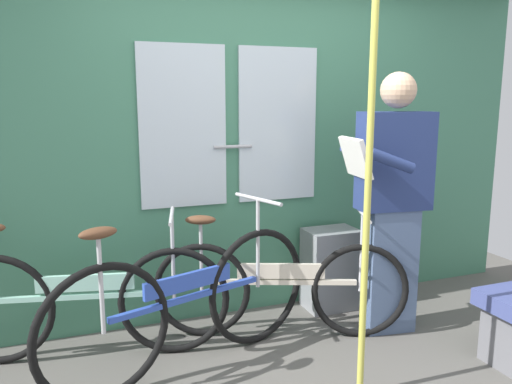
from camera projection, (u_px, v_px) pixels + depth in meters
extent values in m
cube|color=#427F60|center=(256.00, 151.00, 3.72)|extent=(4.51, 0.08, 2.40)
cube|color=silver|center=(183.00, 127.00, 3.44)|extent=(0.60, 0.02, 1.10)
cube|color=silver|center=(278.00, 125.00, 3.69)|extent=(0.60, 0.02, 1.10)
cylinder|color=#B2B2B7|center=(233.00, 147.00, 3.58)|extent=(0.28, 0.02, 0.02)
torus|color=black|center=(360.00, 291.00, 3.37)|extent=(0.62, 0.28, 0.65)
torus|color=black|center=(202.00, 290.00, 3.39)|extent=(0.62, 0.28, 0.65)
cube|color=beige|center=(281.00, 282.00, 3.37)|extent=(0.94, 0.40, 0.03)
cube|color=beige|center=(281.00, 271.00, 3.35)|extent=(0.55, 0.24, 0.10)
cylinder|color=#B7B7BC|center=(201.00, 255.00, 3.34)|extent=(0.02, 0.02, 0.48)
ellipsoid|color=brown|center=(200.00, 220.00, 3.30)|extent=(0.22, 0.16, 0.06)
cylinder|color=#B7B7BC|center=(361.00, 253.00, 3.33)|extent=(0.02, 0.02, 0.52)
cylinder|color=#B7B7BC|center=(363.00, 214.00, 3.28)|extent=(0.18, 0.42, 0.02)
torus|color=black|center=(174.00, 301.00, 3.16)|extent=(0.68, 0.20, 0.69)
cube|color=#9EDBC6|center=(86.00, 296.00, 3.08)|extent=(0.98, 0.26, 0.03)
cube|color=#9EDBC6|center=(85.00, 283.00, 3.06)|extent=(0.57, 0.16, 0.10)
cylinder|color=#B7B7BC|center=(173.00, 259.00, 3.11)|extent=(0.02, 0.02, 0.54)
cylinder|color=#B7B7BC|center=(172.00, 216.00, 3.06)|extent=(0.12, 0.43, 0.02)
torus|color=black|center=(258.00, 287.00, 3.29)|extent=(0.74, 0.28, 0.76)
torus|color=black|center=(104.00, 333.00, 2.64)|extent=(0.74, 0.28, 0.76)
cube|color=#2D4CB2|center=(189.00, 298.00, 2.96)|extent=(0.95, 0.35, 0.03)
cube|color=#2D4CB2|center=(189.00, 281.00, 2.94)|extent=(0.55, 0.21, 0.10)
cylinder|color=#B7B7BC|center=(101.00, 284.00, 2.59)|extent=(0.02, 0.02, 0.54)
ellipsoid|color=brown|center=(98.00, 233.00, 2.54)|extent=(0.22, 0.15, 0.06)
cylinder|color=#B7B7BC|center=(258.00, 244.00, 3.24)|extent=(0.02, 0.02, 0.58)
cylinder|color=#B7B7BC|center=(258.00, 199.00, 3.19)|extent=(0.16, 0.42, 0.02)
cube|color=slate|center=(389.00, 270.00, 3.47)|extent=(0.36, 0.22, 0.86)
cube|color=navy|center=(395.00, 161.00, 3.33)|extent=(0.50, 0.26, 0.64)
sphere|color=tan|center=(398.00, 90.00, 3.25)|extent=(0.23, 0.23, 0.23)
cube|color=silver|center=(355.00, 157.00, 3.26)|extent=(0.15, 0.35, 0.26)
cylinder|color=navy|center=(391.00, 161.00, 3.08)|extent=(0.31, 0.11, 0.17)
cylinder|color=navy|center=(361.00, 153.00, 3.50)|extent=(0.31, 0.11, 0.17)
cube|color=gray|center=(330.00, 269.00, 3.86)|extent=(0.39, 0.28, 0.61)
cylinder|color=#C6C14C|center=(368.00, 176.00, 2.54)|extent=(0.04, 0.04, 2.40)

